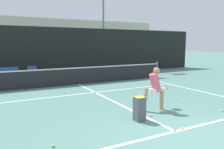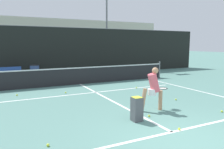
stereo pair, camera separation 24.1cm
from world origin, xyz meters
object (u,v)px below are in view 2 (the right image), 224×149
Objects in this scene: player_practicing at (153,87)px; ball_hopper at (137,108)px; trash_bin at (35,72)px; courtside_bench at (9,74)px; parked_car at (33,63)px.

ball_hopper is (-1.04, -0.61, -0.42)m from player_practicing.
trash_bin is (-1.71, 8.95, 0.11)m from ball_hopper.
ball_hopper is 9.63m from courtside_bench.
trash_bin is 0.21× the size of parked_car.
ball_hopper is 0.50× the size of courtside_bench.
courtside_bench is 0.30× the size of parked_car.
player_practicing is 13.48m from parked_car.
parked_car reaches higher than player_practicing.
player_practicing reaches higher than ball_hopper.
player_practicing reaches higher than courtside_bench.
courtside_bench is at bearing 173.78° from trash_bin.
courtside_bench is (-4.19, 8.49, -0.34)m from player_practicing.
trash_bin is (1.45, -0.16, 0.02)m from courtside_bench.
parked_car is at bearing 84.35° from trash_bin.
player_practicing is at bearing 30.60° from ball_hopper.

